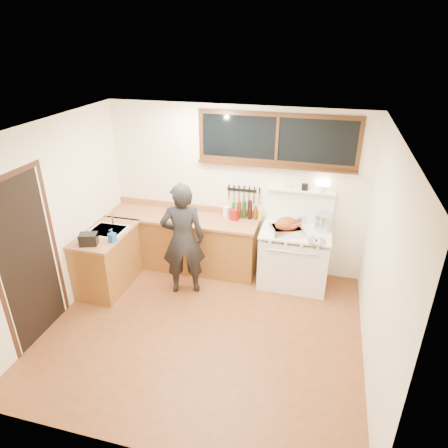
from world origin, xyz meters
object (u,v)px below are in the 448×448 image
(man, at_px, (183,240))
(cutting_board, at_px, (179,216))
(vintage_stove, at_px, (294,256))
(roast_turkey, at_px, (287,227))

(man, bearing_deg, cutting_board, 116.12)
(vintage_stove, distance_m, man, 1.70)
(roast_turkey, bearing_deg, cutting_board, 178.59)
(cutting_board, bearing_deg, man, -63.88)
(cutting_board, bearing_deg, roast_turkey, -1.41)
(cutting_board, bearing_deg, vintage_stove, 2.59)
(man, xyz_separation_m, cutting_board, (-0.26, 0.53, 0.10))
(vintage_stove, height_order, roast_turkey, vintage_stove)
(cutting_board, xyz_separation_m, roast_turkey, (1.67, -0.04, 0.05))
(man, bearing_deg, vintage_stove, 21.64)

